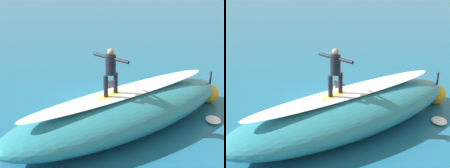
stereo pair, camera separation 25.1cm
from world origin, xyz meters
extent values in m
plane|color=#196084|center=(0.00, 0.00, 0.00)|extent=(120.00, 120.00, 0.00)
ellipsoid|color=teal|center=(-0.04, 2.33, 0.67)|extent=(9.45, 5.04, 1.34)
ellipsoid|color=white|center=(-0.04, 2.33, 1.38)|extent=(7.68, 2.85, 0.08)
ellipsoid|color=yellow|center=(0.56, 2.48, 1.38)|extent=(2.04, 1.26, 0.09)
cylinder|color=black|center=(0.77, 2.57, 1.77)|extent=(0.15, 0.15, 0.69)
cylinder|color=black|center=(0.35, 2.38, 1.77)|extent=(0.15, 0.15, 0.69)
cylinder|color=black|center=(0.56, 2.48, 2.43)|extent=(0.43, 0.43, 0.62)
sphere|color=tan|center=(0.56, 2.48, 2.85)|extent=(0.21, 0.21, 0.21)
cylinder|color=black|center=(0.38, 2.88, 2.65)|extent=(0.31, 0.55, 0.10)
cylinder|color=black|center=(0.74, 2.07, 2.65)|extent=(0.31, 0.55, 0.10)
ellipsoid|color=yellow|center=(-0.96, -0.82, 0.03)|extent=(1.12, 2.20, 0.06)
cylinder|color=black|center=(-0.96, -0.82, 0.22)|extent=(0.54, 0.93, 0.31)
sphere|color=tan|center=(-0.81, -0.30, 0.28)|extent=(0.22, 0.22, 0.22)
cylinder|color=black|center=(-1.10, -1.62, 0.13)|extent=(0.34, 0.74, 0.14)
cylinder|color=black|center=(-1.27, -1.57, 0.13)|extent=(0.34, 0.74, 0.14)
sphere|color=orange|center=(-4.20, 1.68, 0.39)|extent=(0.79, 0.79, 0.79)
cylinder|color=#262626|center=(-4.20, 1.68, 1.06)|extent=(0.08, 0.08, 0.55)
ellipsoid|color=white|center=(0.51, 0.47, 0.09)|extent=(1.23, 0.98, 0.17)
ellipsoid|color=white|center=(-3.21, 3.16, 0.07)|extent=(0.81, 0.86, 0.14)
camera|label=1|loc=(4.29, 11.12, 5.30)|focal=50.50mm
camera|label=2|loc=(4.06, 11.22, 5.30)|focal=50.50mm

